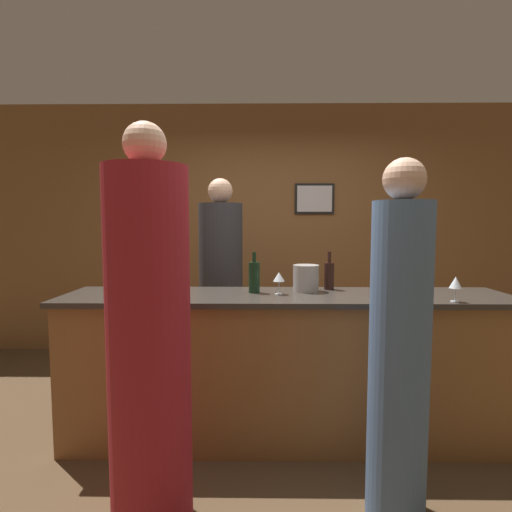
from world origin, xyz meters
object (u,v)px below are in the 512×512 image
object	(u,v)px
guest_1	(399,351)
guest_0	(149,345)
bartender	(221,294)
wine_bottle_1	(254,277)
wine_bottle_0	(329,275)
ice_bucket	(306,278)

from	to	relation	value
guest_1	guest_0	bearing A→B (deg)	-175.81
bartender	wine_bottle_1	distance (m)	0.81
guest_0	wine_bottle_0	distance (m)	1.45
guest_1	wine_bottle_1	bearing A→B (deg)	133.04
bartender	guest_0	world-z (taller)	guest_0
bartender	ice_bucket	world-z (taller)	bartender
bartender	ice_bucket	xyz separation A→B (m)	(0.66, -0.64, 0.23)
guest_0	wine_bottle_0	size ratio (longest dim) A/B	7.07
guest_1	wine_bottle_0	world-z (taller)	guest_1
guest_1	ice_bucket	size ratio (longest dim) A/B	9.68
wine_bottle_0	wine_bottle_1	distance (m)	0.56
guest_0	guest_1	xyz separation A→B (m)	(1.21, 0.09, -0.05)
ice_bucket	wine_bottle_1	bearing A→B (deg)	-169.83
guest_1	wine_bottle_0	bearing A→B (deg)	101.83
wine_bottle_1	guest_0	bearing A→B (deg)	-119.05
bartender	ice_bucket	size ratio (longest dim) A/B	10.05
guest_0	wine_bottle_0	world-z (taller)	guest_0
wine_bottle_0	wine_bottle_1	bearing A→B (deg)	-165.39
bartender	wine_bottle_0	size ratio (longest dim) A/B	6.77
bartender	ice_bucket	bearing A→B (deg)	136.11
guest_1	ice_bucket	xyz separation A→B (m)	(-0.37, 0.85, 0.25)
bartender	wine_bottle_1	world-z (taller)	bartender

